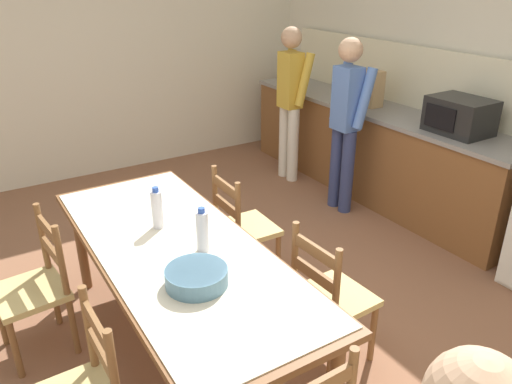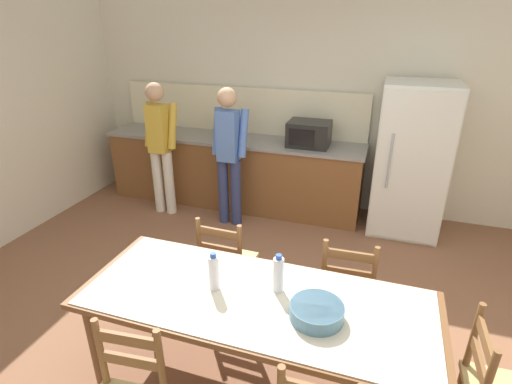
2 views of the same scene
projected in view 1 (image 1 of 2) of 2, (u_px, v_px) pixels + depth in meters
The scene contains 15 objects.
ground_plane at pixel (246, 314), 3.52m from camera, with size 8.32×8.32×0.00m, color brown.
wall_left at pixel (92, 45), 5.44m from camera, with size 0.12×5.20×2.90m, color beige.
kitchen_counter at pixel (371, 150), 5.28m from camera, with size 3.42×0.66×0.93m.
counter_splashback at pixel (401, 74), 5.11m from camera, with size 3.38×0.03×0.60m, color beige.
microwave at pixel (460, 116), 4.23m from camera, with size 0.50×0.39×0.30m.
paper_bag at pixel (370, 88), 5.04m from camera, with size 0.24×0.16×0.36m, color tan.
dining_table at pixel (178, 258), 2.90m from camera, with size 2.27×0.89×0.77m.
bottle_near_centre at pixel (157, 209), 3.04m from camera, with size 0.07×0.07×0.27m.
bottle_off_centre at pixel (202, 231), 2.79m from camera, with size 0.07×0.07×0.27m.
serving_bowl at pixel (197, 276), 2.51m from camera, with size 0.32×0.32×0.09m.
chair_side_near_left at pixel (36, 289), 3.05m from camera, with size 0.46×0.44×0.91m.
chair_side_far_right at pixel (330, 298), 2.97m from camera, with size 0.44×0.42×0.91m.
chair_side_far_left at pixel (242, 228), 3.76m from camera, with size 0.43×0.41×0.91m.
person_at_sink at pixel (291, 97), 5.41m from camera, with size 0.42×0.29×1.68m.
person_at_counter at pixel (346, 118), 4.69m from camera, with size 0.42×0.29×1.67m.
Camera 1 is at (2.45, -1.44, 2.24)m, focal length 35.00 mm.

